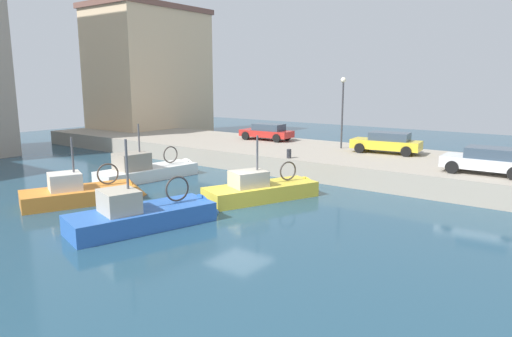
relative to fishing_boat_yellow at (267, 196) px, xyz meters
name	(u,v)px	position (x,y,z in m)	size (l,w,h in m)	color
water_surface	(239,210)	(-2.45, -0.17, -0.12)	(80.00, 80.00, 0.00)	navy
quay_wall	(349,162)	(9.05, -0.17, 0.48)	(9.00, 56.00, 1.20)	#9E9384
fishing_boat_yellow	(267,196)	(0.00, 0.00, 0.00)	(6.69, 4.21, 4.07)	gold
fishing_boat_white	(152,175)	(-0.16, 8.40, 0.04)	(7.06, 2.92, 4.24)	white
fishing_boat_blue	(150,223)	(-6.40, 1.30, 0.00)	(6.85, 3.73, 4.55)	#2D60B7
fishing_boat_orange	(88,199)	(-5.72, 6.66, 0.00)	(6.18, 4.16, 4.15)	orange
parked_car_red	(267,132)	(11.13, 7.84, 1.75)	(2.02, 4.27, 1.28)	red
parked_car_white	(488,160)	(6.83, -8.69, 1.77)	(2.09, 4.11, 1.34)	silver
parked_car_yellow	(387,142)	(10.31, -2.17, 1.78)	(2.20, 4.47, 1.35)	gold
mooring_bollard_mid	(289,154)	(4.90, 1.83, 1.36)	(0.28, 0.28, 0.55)	#2D2D33
quay_streetlamp	(343,101)	(10.55, 1.16, 4.34)	(0.36, 0.36, 4.83)	#38383D
waterfront_building_central	(150,74)	(13.42, 23.98, 6.38)	(11.23, 7.63, 12.96)	beige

